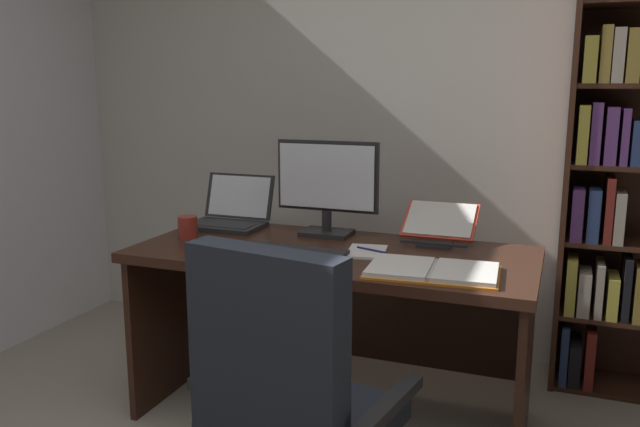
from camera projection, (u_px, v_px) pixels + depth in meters
wall_back at (421, 84)px, 3.33m from camera, size 4.64×0.12×2.81m
desk at (338, 292)px, 2.74m from camera, size 1.62×0.74×0.74m
office_chair at (291, 424)px, 1.91m from camera, size 0.67×0.60×0.98m
monitor at (327, 188)px, 2.85m from camera, size 0.47×0.16×0.42m
laptop at (230, 216)px, 3.06m from camera, size 0.35×0.31×0.23m
keyboard at (294, 253)px, 2.54m from camera, size 0.42×0.15×0.02m
computer_mouse at (227, 244)px, 2.64m from camera, size 0.06×0.10×0.04m
reading_stand_with_book at (439, 224)px, 2.75m from camera, size 0.31×0.26×0.15m
open_binder at (432, 270)px, 2.30m from camera, size 0.48×0.32×0.02m
notepad at (367, 252)px, 2.58m from camera, size 0.18×0.23×0.01m
pen at (371, 250)px, 2.57m from camera, size 0.13×0.05×0.01m
coffee_mug at (188, 227)px, 2.82m from camera, size 0.09×0.09×0.10m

